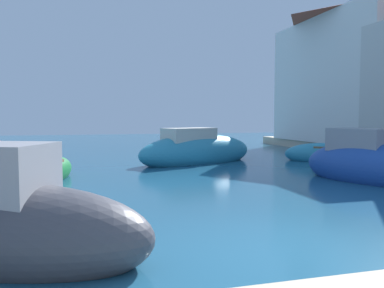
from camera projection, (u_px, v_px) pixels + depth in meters
The scene contains 7 objects.
ground at pixel (287, 252), 5.81m from camera, with size 80.00×80.00×0.00m, color #1E5170.
moored_boat_0 at pixel (197, 151), 17.01m from camera, with size 6.05×3.90×1.86m.
moored_boat_3 at pixel (368, 164), 12.16m from camera, with size 3.14×4.61×1.96m.
moored_boat_5 at pixel (11, 226), 5.33m from camera, with size 4.19×2.94×1.93m.
moored_boat_6 at pixel (323, 155), 17.45m from camera, with size 3.30×3.11×1.06m.
moored_boat_7 at pixel (47, 172), 12.25m from camera, with size 1.97×3.54×0.97m.
waterfront_building_annex at pixel (361, 71), 23.38m from camera, with size 6.63×10.45×8.28m.
Camera 1 is at (-2.83, -5.12, 1.98)m, focal length 37.04 mm.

